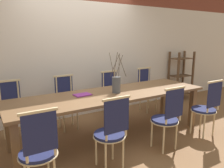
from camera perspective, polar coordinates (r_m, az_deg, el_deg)
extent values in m
plane|color=brown|center=(3.78, 0.00, -13.66)|extent=(16.00, 16.00, 0.00)
cube|color=beige|center=(4.58, -8.45, 6.15)|extent=(12.00, 0.06, 2.35)
cube|color=brown|center=(3.52, 0.00, -2.71)|extent=(3.26, 0.96, 0.04)
cube|color=brown|center=(2.85, -23.80, -15.75)|extent=(0.09, 0.09, 0.72)
cube|color=brown|center=(4.35, 20.25, -5.81)|extent=(0.09, 0.09, 0.72)
cube|color=brown|center=(3.53, -25.49, -10.41)|extent=(0.09, 0.09, 0.72)
cube|color=brown|center=(4.82, 13.32, -3.62)|extent=(0.09, 0.09, 0.72)
cylinder|color=#1E234C|center=(2.53, -18.74, -16.70)|extent=(0.39, 0.39, 0.04)
cylinder|color=beige|center=(2.55, -18.71, -17.17)|extent=(0.41, 0.41, 0.01)
cylinder|color=beige|center=(2.78, -16.32, -19.34)|extent=(0.03, 0.03, 0.43)
cylinder|color=beige|center=(2.25, -21.74, -13.10)|extent=(0.03, 0.03, 0.51)
cylinder|color=beige|center=(2.30, -14.88, -12.04)|extent=(0.03, 0.03, 0.51)
cube|color=#1E234C|center=(2.25, -18.28, -12.05)|extent=(0.33, 0.02, 0.40)
cube|color=beige|center=(2.18, -18.68, -6.90)|extent=(0.37, 0.03, 0.03)
cylinder|color=#1E234C|center=(2.81, -0.70, -12.99)|extent=(0.39, 0.39, 0.04)
cylinder|color=beige|center=(2.82, -0.70, -13.42)|extent=(0.41, 0.41, 0.01)
cylinder|color=beige|center=(2.97, -4.19, -16.71)|extent=(0.03, 0.03, 0.43)
cylinder|color=beige|center=(3.07, 0.18, -15.57)|extent=(0.03, 0.03, 0.43)
cylinder|color=beige|center=(2.77, -1.66, -18.92)|extent=(0.03, 0.03, 0.43)
cylinder|color=beige|center=(2.89, 2.93, -17.56)|extent=(0.03, 0.03, 0.43)
cylinder|color=beige|center=(2.51, -1.49, -9.48)|extent=(0.03, 0.03, 0.51)
cylinder|color=beige|center=(2.65, 3.70, -8.33)|extent=(0.03, 0.03, 0.51)
cube|color=#1E234C|center=(2.56, 1.24, -8.40)|extent=(0.33, 0.02, 0.40)
cube|color=beige|center=(2.50, 1.21, -3.81)|extent=(0.37, 0.03, 0.03)
cylinder|color=#1E234C|center=(3.36, 13.57, -9.05)|extent=(0.39, 0.39, 0.04)
cylinder|color=beige|center=(3.36, 13.55, -9.43)|extent=(0.41, 0.41, 0.01)
cylinder|color=beige|center=(3.45, 10.32, -12.53)|extent=(0.03, 0.03, 0.43)
cylinder|color=beige|center=(3.61, 13.40, -11.51)|extent=(0.03, 0.03, 0.43)
cylinder|color=beige|center=(3.28, 13.33, -14.00)|extent=(0.03, 0.03, 0.43)
cylinder|color=beige|center=(3.45, 16.42, -12.83)|extent=(0.03, 0.03, 0.43)
cylinder|color=beige|center=(3.06, 14.17, -5.79)|extent=(0.03, 0.03, 0.51)
cylinder|color=beige|center=(3.26, 17.57, -4.92)|extent=(0.03, 0.03, 0.51)
cube|color=#1E234C|center=(3.15, 16.02, -4.93)|extent=(0.33, 0.02, 0.40)
cube|color=beige|center=(3.10, 16.18, -1.15)|extent=(0.37, 0.03, 0.03)
cylinder|color=#1E234C|center=(4.01, 22.81, -6.14)|extent=(0.39, 0.39, 0.04)
cylinder|color=beige|center=(4.02, 22.78, -6.46)|extent=(0.41, 0.41, 0.01)
cylinder|color=beige|center=(4.06, 20.00, -9.20)|extent=(0.03, 0.03, 0.43)
cylinder|color=beige|center=(4.25, 22.18, -8.40)|extent=(0.03, 0.03, 0.43)
cylinder|color=beige|center=(3.92, 22.91, -10.21)|extent=(0.03, 0.03, 0.43)
cylinder|color=beige|center=(4.12, 25.02, -9.32)|extent=(0.03, 0.03, 0.43)
cylinder|color=beige|center=(3.74, 23.95, -3.23)|extent=(0.03, 0.03, 0.51)
cylinder|color=beige|center=(3.96, 26.22, -2.61)|extent=(0.03, 0.03, 0.51)
cube|color=#1E234C|center=(3.84, 25.21, -2.56)|extent=(0.33, 0.02, 0.40)
cube|color=beige|center=(3.80, 25.44, 0.55)|extent=(0.37, 0.03, 0.03)
cylinder|color=#1E234C|center=(3.83, -24.58, -7.15)|extent=(0.39, 0.39, 0.04)
cylinder|color=beige|center=(3.84, -24.54, -7.48)|extent=(0.41, 0.41, 0.01)
cylinder|color=beige|center=(3.81, -22.10, -10.83)|extent=(0.03, 0.03, 0.43)
cylinder|color=beige|center=(3.78, -25.95, -11.32)|extent=(0.03, 0.03, 0.43)
cylinder|color=beige|center=(4.04, -22.70, -9.53)|extent=(0.03, 0.03, 0.43)
cylinder|color=beige|center=(4.02, -26.32, -9.99)|extent=(0.03, 0.03, 0.43)
cylinder|color=beige|center=(3.93, -23.25, -2.45)|extent=(0.03, 0.03, 0.51)
cylinder|color=beige|center=(3.91, -27.21, -2.90)|extent=(0.03, 0.03, 0.51)
cube|color=#1E234C|center=(3.91, -25.27, -2.30)|extent=(0.33, 0.02, 0.40)
cube|color=beige|center=(3.87, -25.54, 0.73)|extent=(0.37, 0.03, 0.03)
cylinder|color=#1E234C|center=(4.02, -11.49, -5.37)|extent=(0.39, 0.39, 0.04)
cylinder|color=beige|center=(4.03, -11.47, -5.69)|extent=(0.41, 0.41, 0.01)
cylinder|color=beige|center=(4.03, -9.01, -8.78)|extent=(0.03, 0.03, 0.43)
cylinder|color=beige|center=(3.95, -12.46, -9.37)|extent=(0.03, 0.03, 0.43)
cylinder|color=beige|center=(4.25, -10.32, -7.69)|extent=(0.03, 0.03, 0.43)
cylinder|color=beige|center=(4.17, -13.60, -8.22)|extent=(0.03, 0.03, 0.43)
cylinder|color=beige|center=(4.14, -10.66, -0.93)|extent=(0.03, 0.03, 0.51)
cylinder|color=beige|center=(4.06, -14.26, -1.37)|extent=(0.03, 0.03, 0.51)
cube|color=#1E234C|center=(4.10, -12.48, -0.79)|extent=(0.33, 0.02, 0.40)
cube|color=beige|center=(4.05, -12.59, 2.12)|extent=(0.37, 0.03, 0.03)
cylinder|color=#1E234C|center=(4.42, 0.34, -3.51)|extent=(0.39, 0.39, 0.04)
cylinder|color=beige|center=(4.43, 0.34, -3.80)|extent=(0.41, 0.41, 0.01)
cylinder|color=beige|center=(4.45, 2.60, -6.56)|extent=(0.03, 0.03, 0.43)
cylinder|color=beige|center=(4.32, -0.22, -7.13)|extent=(0.03, 0.03, 0.43)
cylinder|color=beige|center=(4.65, 0.86, -5.71)|extent=(0.03, 0.03, 0.43)
cylinder|color=beige|center=(4.53, -1.88, -6.22)|extent=(0.03, 0.03, 0.43)
cylinder|color=beige|center=(4.56, 0.72, 0.49)|extent=(0.03, 0.03, 0.51)
cylinder|color=beige|center=(4.43, -2.28, 0.11)|extent=(0.03, 0.03, 0.51)
cube|color=#1E234C|center=(4.49, -0.79, 0.63)|extent=(0.33, 0.02, 0.40)
cube|color=beige|center=(4.45, -0.77, 3.30)|extent=(0.37, 0.03, 0.03)
cylinder|color=#1E234C|center=(4.95, 9.50, -1.95)|extent=(0.39, 0.39, 0.04)
cylinder|color=beige|center=(4.96, 9.50, -2.22)|extent=(0.41, 0.41, 0.01)
cylinder|color=beige|center=(5.00, 11.46, -4.67)|extent=(0.03, 0.03, 0.43)
cylinder|color=beige|center=(4.84, 9.24, -5.16)|extent=(0.03, 0.03, 0.43)
cylinder|color=beige|center=(5.18, 9.57, -4.00)|extent=(0.03, 0.03, 0.43)
cylinder|color=beige|center=(5.03, 7.37, -4.44)|extent=(0.03, 0.03, 0.43)
cylinder|color=beige|center=(5.10, 9.57, 1.58)|extent=(0.03, 0.03, 0.51)
cylinder|color=beige|center=(4.93, 7.16, 1.28)|extent=(0.03, 0.03, 0.51)
cube|color=#1E234C|center=(5.01, 8.35, 1.72)|extent=(0.33, 0.02, 0.40)
cube|color=beige|center=(4.98, 8.47, 4.12)|extent=(0.37, 0.03, 0.03)
cylinder|color=#4C5156|center=(3.51, 1.13, -0.22)|extent=(0.14, 0.14, 0.26)
cylinder|color=#473828|center=(3.46, 1.85, 4.93)|extent=(0.05, 0.09, 0.38)
cylinder|color=#473828|center=(3.41, -0.03, 4.91)|extent=(0.01, 0.17, 0.39)
cylinder|color=#473828|center=(3.49, 0.90, 5.10)|extent=(0.08, 0.02, 0.39)
cylinder|color=#473828|center=(3.53, 0.73, 4.92)|extent=(0.16, 0.04, 0.36)
cylinder|color=#473828|center=(3.41, 2.88, 4.32)|extent=(0.21, 0.12, 0.32)
cylinder|color=#473828|center=(3.51, 1.90, 4.82)|extent=(0.05, 0.14, 0.35)
cube|color=#842D8C|center=(3.42, -7.73, -2.79)|extent=(0.26, 0.19, 0.02)
cube|color=#513823|center=(5.78, 16.82, 1.61)|extent=(0.04, 0.04, 1.27)
cube|color=#513823|center=(6.21, 20.32, 2.07)|extent=(0.04, 0.04, 1.27)
cube|color=#513823|center=(6.00, 14.57, 2.10)|extent=(0.04, 0.04, 1.27)
cube|color=#513823|center=(6.41, 18.11, 2.52)|extent=(0.04, 0.04, 1.27)
cube|color=#513823|center=(6.20, 17.21, -2.32)|extent=(0.56, 0.32, 0.02)
cube|color=#513823|center=(6.10, 17.49, 2.09)|extent=(0.56, 0.32, 0.02)
cube|color=#513823|center=(6.04, 17.77, 6.37)|extent=(0.56, 0.32, 0.02)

